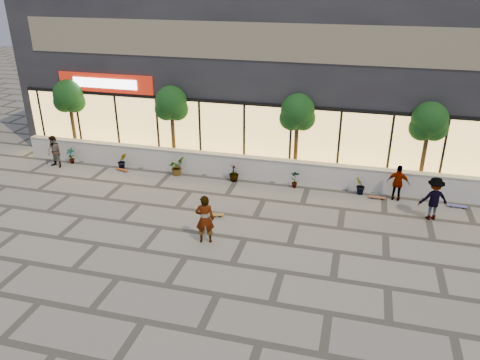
% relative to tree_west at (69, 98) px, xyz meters
% --- Properties ---
extents(ground, '(80.00, 80.00, 0.00)m').
position_rel_tree_west_xyz_m(ground, '(9.00, -7.70, -2.99)').
color(ground, gray).
rests_on(ground, ground).
extents(planter_wall, '(22.00, 0.42, 1.04)m').
position_rel_tree_west_xyz_m(planter_wall, '(9.00, -0.70, -2.46)').
color(planter_wall, white).
rests_on(planter_wall, ground).
extents(retail_building, '(24.00, 9.17, 8.50)m').
position_rel_tree_west_xyz_m(retail_building, '(9.00, 4.79, 1.26)').
color(retail_building, '#242329').
rests_on(retail_building, ground).
extents(shrub_a, '(0.43, 0.29, 0.81)m').
position_rel_tree_west_xyz_m(shrub_a, '(0.50, -1.25, -2.58)').
color(shrub_a, '#133A12').
rests_on(shrub_a, ground).
extents(shrub_b, '(0.57, 0.57, 0.81)m').
position_rel_tree_west_xyz_m(shrub_b, '(3.30, -1.25, -2.58)').
color(shrub_b, '#133A12').
rests_on(shrub_b, ground).
extents(shrub_c, '(0.68, 0.77, 0.81)m').
position_rel_tree_west_xyz_m(shrub_c, '(6.10, -1.25, -2.58)').
color(shrub_c, '#133A12').
rests_on(shrub_c, ground).
extents(shrub_d, '(0.64, 0.64, 0.81)m').
position_rel_tree_west_xyz_m(shrub_d, '(8.90, -1.25, -2.58)').
color(shrub_d, '#133A12').
rests_on(shrub_d, ground).
extents(shrub_e, '(0.46, 0.35, 0.81)m').
position_rel_tree_west_xyz_m(shrub_e, '(11.70, -1.25, -2.58)').
color(shrub_e, '#133A12').
rests_on(shrub_e, ground).
extents(shrub_f, '(0.55, 0.57, 0.81)m').
position_rel_tree_west_xyz_m(shrub_f, '(14.50, -1.25, -2.58)').
color(shrub_f, '#133A12').
rests_on(shrub_f, ground).
extents(tree_west, '(1.60, 1.50, 3.92)m').
position_rel_tree_west_xyz_m(tree_west, '(0.00, 0.00, 0.00)').
color(tree_west, '#4F391C').
rests_on(tree_west, ground).
extents(tree_midwest, '(1.60, 1.50, 3.92)m').
position_rel_tree_west_xyz_m(tree_midwest, '(5.50, 0.00, 0.00)').
color(tree_midwest, '#4F391C').
rests_on(tree_midwest, ground).
extents(tree_mideast, '(1.60, 1.50, 3.92)m').
position_rel_tree_west_xyz_m(tree_mideast, '(11.50, 0.00, 0.00)').
color(tree_mideast, '#4F391C').
rests_on(tree_mideast, ground).
extents(tree_east, '(1.60, 1.50, 3.92)m').
position_rel_tree_west_xyz_m(tree_east, '(17.00, 0.00, 0.00)').
color(tree_east, '#4F391C').
rests_on(tree_east, ground).
extents(skater_center, '(0.75, 0.60, 1.80)m').
position_rel_tree_west_xyz_m(skater_center, '(9.33, -6.58, -2.08)').
color(skater_center, silver).
rests_on(skater_center, ground).
extents(skater_left, '(0.88, 0.74, 1.59)m').
position_rel_tree_west_xyz_m(skater_left, '(0.06, -1.86, -2.19)').
color(skater_left, tan).
rests_on(skater_left, ground).
extents(skater_right_near, '(0.97, 0.54, 1.56)m').
position_rel_tree_west_xyz_m(skater_right_near, '(16.00, -1.40, -2.21)').
color(skater_right_near, white).
rests_on(skater_right_near, ground).
extents(skater_right_far, '(1.24, 0.91, 1.72)m').
position_rel_tree_west_xyz_m(skater_right_far, '(17.23, -2.74, -2.12)').
color(skater_right_far, maroon).
rests_on(skater_right_far, ground).
extents(skateboard_center, '(0.89, 0.46, 0.10)m').
position_rel_tree_west_xyz_m(skateboard_center, '(9.02, -4.77, -2.90)').
color(skateboard_center, olive).
rests_on(skateboard_center, ground).
extents(skateboard_left, '(0.71, 0.35, 0.08)m').
position_rel_tree_west_xyz_m(skateboard_left, '(3.39, -1.50, -2.92)').
color(skateboard_left, '#CF4F26').
rests_on(skateboard_left, ground).
extents(skateboard_right_near, '(0.72, 0.19, 0.09)m').
position_rel_tree_west_xyz_m(skateboard_right_near, '(15.25, -1.50, -2.91)').
color(skateboard_right_near, brown).
rests_on(skateboard_right_near, ground).
extents(skateboard_right_far, '(0.76, 0.23, 0.09)m').
position_rel_tree_west_xyz_m(skateboard_right_far, '(18.39, -1.50, -2.91)').
color(skateboard_right_far, '#575AA1').
rests_on(skateboard_right_far, ground).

